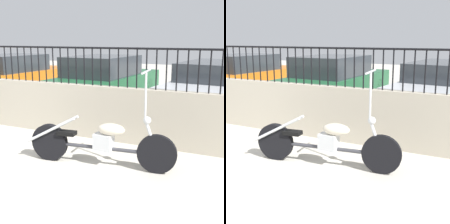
# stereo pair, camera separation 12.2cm
# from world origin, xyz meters

# --- Properties ---
(low_wall) EXTENTS (10.70, 0.18, 1.02)m
(low_wall) POSITION_xyz_m (0.00, 2.69, 0.51)
(low_wall) COLOR #B2A893
(low_wall) RESTS_ON ground_plane
(fence_railing) EXTENTS (10.70, 0.04, 0.71)m
(fence_railing) POSITION_xyz_m (0.00, 2.69, 1.49)
(fence_railing) COLOR black
(fence_railing) RESTS_ON low_wall
(motorcycle_dark_grey) EXTENTS (2.34, 0.59, 1.46)m
(motorcycle_dark_grey) POSITION_xyz_m (1.89, 1.48, 0.38)
(motorcycle_dark_grey) COLOR black
(motorcycle_dark_grey) RESTS_ON ground_plane
(car_orange) EXTENTS (2.07, 4.34, 1.36)m
(car_orange) POSITION_xyz_m (-3.33, 5.67, 0.68)
(car_orange) COLOR black
(car_orange) RESTS_ON ground_plane
(car_green) EXTENTS (1.89, 4.39, 1.40)m
(car_green) POSITION_xyz_m (0.08, 5.55, 0.70)
(car_green) COLOR black
(car_green) RESTS_ON ground_plane
(car_silver) EXTENTS (2.23, 4.66, 1.34)m
(car_silver) POSITION_xyz_m (3.21, 5.50, 0.69)
(car_silver) COLOR black
(car_silver) RESTS_ON ground_plane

